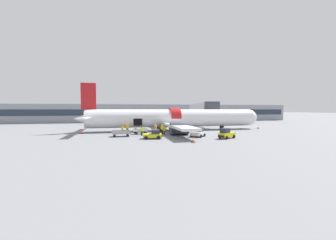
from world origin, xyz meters
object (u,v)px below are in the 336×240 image
Objects in this scene: ground_crew_loader_b at (142,131)px; ground_crew_marshal at (162,129)px; ground_crew_helper at (127,128)px; suitcase_on_tarmac_upright at (153,133)px; baggage_tug_mid at (198,133)px; ground_crew_loader_a at (122,129)px; baggage_tug_lead at (153,135)px; baggage_cart_queued at (122,133)px; baggage_tug_rear at (226,134)px; ground_crew_supervisor at (164,130)px; baggage_cart_loading at (141,131)px; ground_crew_driver at (156,129)px; airplane at (172,118)px.

ground_crew_marshal reaches higher than ground_crew_loader_b.
ground_crew_helper is 3.11× the size of suitcase_on_tarmac_upright.
ground_crew_loader_a is at bearing 149.25° from baggage_tug_mid.
baggage_tug_lead reaches higher than baggage_cart_queued.
baggage_tug_rear is at bearing -36.37° from ground_crew_helper.
baggage_tug_rear reaches higher than baggage_tug_lead.
baggage_tug_lead is at bearing -114.51° from ground_crew_marshal.
ground_crew_loader_b is 2.18m from suitcase_on_tarmac_upright.
ground_crew_helper is at bearing 143.63° from baggage_tug_rear.
ground_crew_supervisor is 0.90× the size of ground_crew_marshal.
baggage_cart_loading is 2.10× the size of ground_crew_loader_a.
baggage_tug_mid is 4.79× the size of suitcase_on_tarmac_upright.
suitcase_on_tarmac_upright is at bearing -127.40° from ground_crew_driver.
ground_crew_supervisor reaches higher than baggage_cart_queued.
baggage_tug_rear is 0.92× the size of baggage_cart_loading.
ground_crew_driver reaches higher than baggage_tug_rear.
baggage_cart_queued is (-12.22, 3.05, -0.15)m from baggage_tug_mid.
ground_crew_driver is at bearing 31.54° from ground_crew_loader_b.
baggage_tug_lead is 11.23m from baggage_tug_rear.
ground_crew_supervisor is (7.08, -3.87, -0.05)m from ground_crew_loader_a.
airplane reaches higher than baggage_tug_lead.
baggage_tug_rear is 18.19m from ground_crew_helper.
ground_crew_supervisor is at bearing -52.92° from ground_crew_driver.
baggage_tug_rear is 1.94× the size of ground_crew_loader_a.
ground_crew_loader_a is (-10.39, -3.72, -1.66)m from airplane.
baggage_tug_mid reaches higher than baggage_cart_queued.
airplane reaches higher than baggage_tug_mid.
ground_crew_driver is (-4.55, -5.95, -1.58)m from airplane.
baggage_tug_mid is 6.98m from ground_crew_marshal.
ground_crew_loader_a is 1.14m from ground_crew_helper.
baggage_tug_lead is 1.71× the size of ground_crew_driver.
ground_crew_helper reaches higher than ground_crew_loader_b.
baggage_tug_lead is 5.97m from baggage_cart_queued.
baggage_tug_rear is (5.16, -13.82, -1.85)m from airplane.
ground_crew_loader_b is 5.08m from ground_crew_helper.
baggage_cart_queued is 2.19× the size of ground_crew_driver.
baggage_cart_loading is 2.23× the size of ground_crew_supervisor.
baggage_cart_queued is 7.25m from ground_crew_supervisor.
baggage_tug_mid is at bearing 4.71° from baggage_tug_lead.
ground_crew_helper is at bearing 143.63° from ground_crew_supervisor.
ground_crew_marshal is at bearing -118.91° from airplane.
airplane reaches higher than suitcase_on_tarmac_upright.
ground_crew_loader_a is at bearing 120.29° from baggage_tug_lead.
ground_crew_helper is (-2.36, 1.92, 0.48)m from baggage_cart_loading.
ground_crew_loader_a is 6.25m from ground_crew_driver.
ground_crew_loader_b is at bearing -91.93° from baggage_cart_loading.
baggage_tug_rear is at bearing -36.37° from ground_crew_supervisor.
ground_crew_driver is 1.04× the size of ground_crew_marshal.
baggage_cart_queued is at bearing 142.06° from baggage_tug_lead.
ground_crew_loader_b is at bearing -159.63° from suitcase_on_tarmac_upright.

